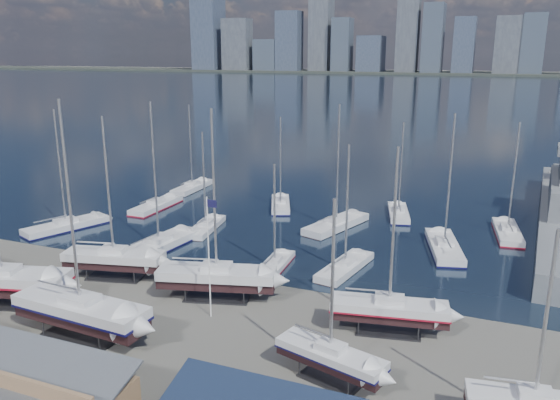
% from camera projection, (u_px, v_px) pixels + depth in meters
% --- Properties ---
extents(ground, '(1400.00, 1400.00, 0.00)m').
position_uv_depth(ground, '(168.00, 318.00, 47.17)').
color(ground, '#605E59').
rests_on(ground, ground).
extents(water, '(1400.00, 600.00, 0.40)m').
position_uv_depth(water, '(457.00, 91.00, 324.89)').
color(water, '#19293B').
rests_on(water, ground).
extents(far_shore, '(1400.00, 80.00, 2.20)m').
position_uv_depth(far_shore, '(478.00, 74.00, 557.45)').
color(far_shore, '#2D332D').
rests_on(far_shore, ground).
extents(skyline, '(639.14, 43.80, 107.69)m').
position_uv_depth(skyline, '(473.00, 35.00, 544.73)').
color(skyline, '#475166').
rests_on(skyline, far_shore).
extents(sailboat_cradle_1, '(12.62, 6.51, 19.37)m').
position_uv_depth(sailboat_cradle_1, '(3.00, 281.00, 49.37)').
color(sailboat_cradle_1, '#2D2D33').
rests_on(sailboat_cradle_1, ground).
extents(sailboat_cradle_2, '(10.47, 5.05, 16.44)m').
position_uv_depth(sailboat_cradle_2, '(114.00, 258.00, 55.11)').
color(sailboat_cradle_2, '#2D2D33').
rests_on(sailboat_cradle_2, ground).
extents(sailboat_cradle_3, '(12.09, 4.03, 19.02)m').
position_uv_depth(sailboat_cradle_3, '(81.00, 311.00, 43.70)').
color(sailboat_cradle_3, '#2D2D33').
rests_on(sailboat_cradle_3, ground).
extents(sailboat_cradle_4, '(11.31, 5.83, 17.65)m').
position_uv_depth(sailboat_cradle_4, '(217.00, 277.00, 50.50)').
color(sailboat_cradle_4, '#2D2D33').
rests_on(sailboat_cradle_4, ground).
extents(sailboat_cradle_5, '(8.37, 4.35, 13.24)m').
position_uv_depth(sailboat_cradle_5, '(330.00, 356.00, 37.68)').
color(sailboat_cradle_5, '#2D2D33').
rests_on(sailboat_cradle_5, ground).
extents(sailboat_cradle_6, '(9.84, 4.35, 15.43)m').
position_uv_depth(sailboat_cradle_6, '(389.00, 310.00, 44.30)').
color(sailboat_cradle_6, '#2D2D33').
rests_on(sailboat_cradle_6, ground).
extents(sailboat_moored_0, '(6.82, 11.22, 16.24)m').
position_uv_depth(sailboat_moored_0, '(66.00, 227.00, 70.67)').
color(sailboat_moored_0, black).
rests_on(sailboat_moored_0, water).
extents(sailboat_moored_1, '(2.90, 10.18, 15.20)m').
position_uv_depth(sailboat_moored_1, '(156.00, 207.00, 80.14)').
color(sailboat_moored_1, black).
rests_on(sailboat_moored_1, water).
extents(sailboat_moored_2, '(2.95, 9.86, 14.81)m').
position_uv_depth(sailboat_moored_2, '(192.00, 188.00, 91.02)').
color(sailboat_moored_2, black).
rests_on(sailboat_moored_2, water).
extents(sailboat_moored_3, '(4.80, 12.29, 17.89)m').
position_uv_depth(sailboat_moored_3, '(159.00, 247.00, 63.58)').
color(sailboat_moored_3, black).
rests_on(sailboat_moored_3, water).
extents(sailboat_moored_4, '(3.80, 9.12, 13.36)m').
position_uv_depth(sailboat_moored_4, '(206.00, 228.00, 70.41)').
color(sailboat_moored_4, black).
rests_on(sailboat_moored_4, water).
extents(sailboat_moored_5, '(5.98, 9.65, 14.00)m').
position_uv_depth(sailboat_moored_5, '(281.00, 206.00, 80.74)').
color(sailboat_moored_5, black).
rests_on(sailboat_moored_5, water).
extents(sailboat_moored_6, '(2.68, 8.04, 11.85)m').
position_uv_depth(sailboat_moored_6, '(275.00, 266.00, 57.98)').
color(sailboat_moored_6, black).
rests_on(sailboat_moored_6, water).
extents(sailboat_moored_7, '(6.43, 11.58, 16.86)m').
position_uv_depth(sailboat_moored_7, '(336.00, 226.00, 71.25)').
color(sailboat_moored_7, black).
rests_on(sailboat_moored_7, water).
extents(sailboat_moored_8, '(4.69, 9.59, 13.81)m').
position_uv_depth(sailboat_moored_8, '(398.00, 214.00, 76.45)').
color(sailboat_moored_8, black).
rests_on(sailboat_moored_8, water).
extents(sailboat_moored_9, '(4.24, 9.63, 14.06)m').
position_uv_depth(sailboat_moored_9, '(345.00, 268.00, 57.30)').
color(sailboat_moored_9, black).
rests_on(sailboat_moored_9, water).
extents(sailboat_moored_10, '(5.72, 11.53, 16.60)m').
position_uv_depth(sailboat_moored_10, '(444.00, 249.00, 62.99)').
color(sailboat_moored_10, black).
rests_on(sailboat_moored_10, water).
extents(sailboat_moored_11, '(3.96, 10.24, 14.92)m').
position_uv_depth(sailboat_moored_11, '(507.00, 234.00, 68.27)').
color(sailboat_moored_11, black).
rests_on(sailboat_moored_11, water).
extents(car_b, '(4.22, 2.19, 1.32)m').
position_uv_depth(car_b, '(84.00, 362.00, 39.35)').
color(car_b, gray).
rests_on(car_b, ground).
extents(car_c, '(2.71, 5.53, 1.51)m').
position_uv_depth(car_c, '(91.00, 378.00, 37.21)').
color(car_c, gray).
rests_on(car_c, ground).
extents(flagpole, '(0.96, 0.12, 10.80)m').
position_uv_depth(flagpole, '(209.00, 250.00, 45.88)').
color(flagpole, white).
rests_on(flagpole, ground).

